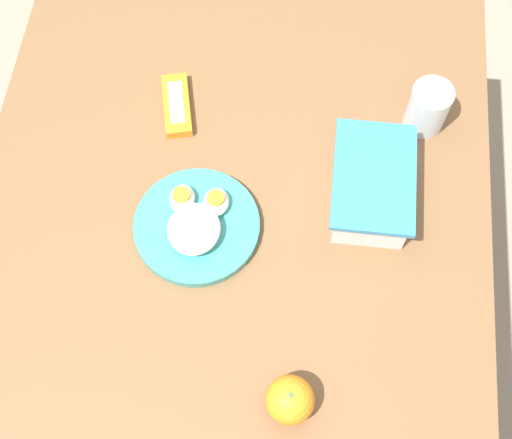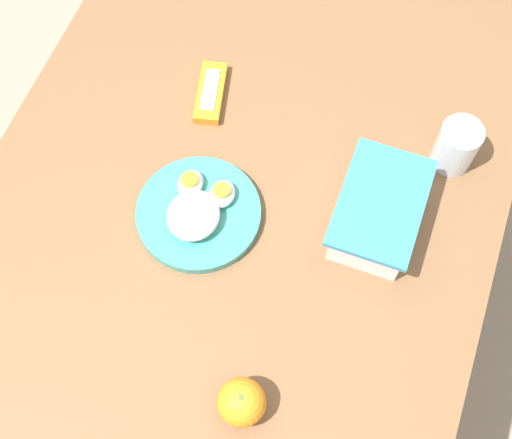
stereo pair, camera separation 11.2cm
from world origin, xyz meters
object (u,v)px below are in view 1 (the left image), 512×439
object	(u,v)px
orange_fruit	(290,400)
rice_plate	(196,224)
drinking_glass	(428,108)
food_container	(371,187)
candy_bar	(177,105)

from	to	relation	value
orange_fruit	rice_plate	distance (m)	0.31
rice_plate	drinking_glass	bearing A→B (deg)	124.05
orange_fruit	drinking_glass	bearing A→B (deg)	159.65
rice_plate	drinking_glass	xyz separation A→B (m)	(-0.24, 0.36, 0.03)
food_container	orange_fruit	bearing A→B (deg)	-15.87
food_container	candy_bar	bearing A→B (deg)	-111.95
orange_fruit	rice_plate	world-z (taller)	orange_fruit
food_container	candy_bar	xyz separation A→B (m)	(-0.14, -0.34, -0.02)
orange_fruit	candy_bar	bearing A→B (deg)	-153.79
drinking_glass	food_container	bearing A→B (deg)	-29.60
food_container	drinking_glass	distance (m)	0.18
food_container	candy_bar	world-z (taller)	food_container
orange_fruit	rice_plate	xyz separation A→B (m)	(-0.26, -0.17, -0.02)
food_container	rice_plate	world-z (taller)	food_container
food_container	drinking_glass	bearing A→B (deg)	150.40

